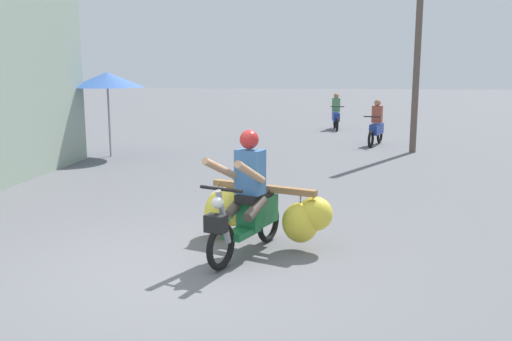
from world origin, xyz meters
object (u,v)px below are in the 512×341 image
object	(u,v)px
market_umbrella_near_shop	(107,80)
motorbike_main_loaded	(250,208)
motorbike_distant_ahead_right	(376,127)
utility_pole	(418,39)
motorbike_distant_ahead_left	(336,115)

from	to	relation	value
market_umbrella_near_shop	motorbike_main_loaded	bearing A→B (deg)	-56.06
motorbike_main_loaded	motorbike_distant_ahead_right	world-z (taller)	motorbike_main_loaded
motorbike_main_loaded	utility_pole	distance (m)	9.78
motorbike_distant_ahead_right	market_umbrella_near_shop	distance (m)	8.05
motorbike_main_loaded	motorbike_distant_ahead_left	distance (m)	14.56
market_umbrella_near_shop	utility_pole	size ratio (longest dim) A/B	0.36
motorbike_distant_ahead_left	utility_pole	xyz separation A→B (m)	(2.04, -5.72, 2.55)
market_umbrella_near_shop	utility_pole	distance (m)	8.42
motorbike_distant_ahead_left	market_umbrella_near_shop	world-z (taller)	market_umbrella_near_shop
motorbike_distant_ahead_right	market_umbrella_near_shop	world-z (taller)	market_umbrella_near_shop
market_umbrella_near_shop	utility_pole	world-z (taller)	utility_pole
motorbike_main_loaded	motorbike_distant_ahead_right	distance (m)	10.46
motorbike_main_loaded	utility_pole	bearing A→B (deg)	68.56
motorbike_main_loaded	motorbike_distant_ahead_right	bearing A→B (deg)	75.88
motorbike_distant_ahead_left	utility_pole	size ratio (longest dim) A/B	0.26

